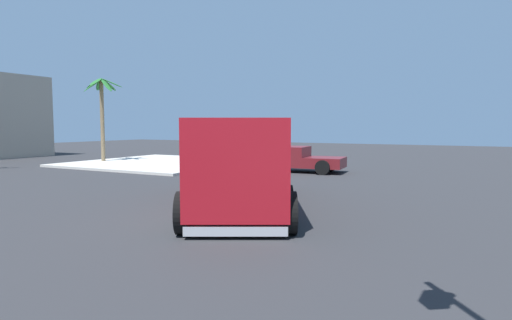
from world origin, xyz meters
TOP-DOWN VIEW (x-y plane):
  - ground_plane at (0.00, 0.00)m, footprint 100.00×100.00m
  - sidewalk_corner_far at (12.55, 12.55)m, footprint 10.33×10.33m
  - delivery_truck at (2.12, 0.41)m, footprint 8.30×6.07m
  - pickup_maroon at (12.33, 2.93)m, footprint 2.65×5.37m
  - palm_tree_far at (11.20, 16.49)m, footprint 2.63×2.51m

SIDE VIEW (x-z plane):
  - ground_plane at x=0.00m, z-range 0.00..0.00m
  - sidewalk_corner_far at x=12.55m, z-range 0.00..0.14m
  - pickup_maroon at x=12.33m, z-range 0.04..1.42m
  - delivery_truck at x=2.12m, z-range 0.08..2.76m
  - palm_tree_far at x=11.20m, z-range 1.16..6.73m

